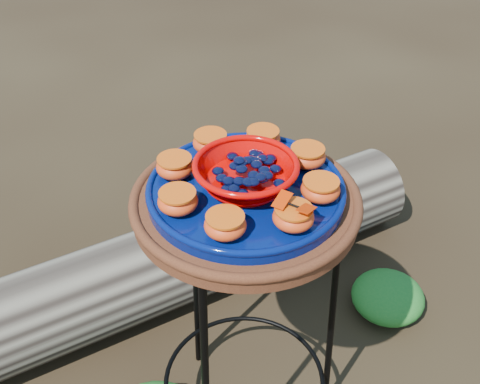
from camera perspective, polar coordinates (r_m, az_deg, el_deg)
plant_stand at (r=1.43m, az=0.45°, el=-12.70°), size 0.44×0.44×0.70m
terracotta_saucer at (r=1.18m, az=0.54°, el=-1.15°), size 0.44×0.44×0.04m
cobalt_plate at (r=1.16m, az=0.55°, el=0.03°), size 0.38×0.38×0.03m
red_bowl at (r=1.13m, az=0.56°, el=1.60°), size 0.19×0.19×0.05m
glass_gems at (r=1.11m, az=0.57°, el=3.23°), size 0.15×0.15×0.03m
orange_half_0 at (r=1.05m, az=5.08°, el=-2.40°), size 0.07×0.07×0.04m
orange_half_1 at (r=1.12m, az=7.63°, el=0.24°), size 0.07×0.07×0.04m
orange_half_2 at (r=1.20m, az=6.40°, el=3.35°), size 0.07×0.07×0.04m
orange_half_3 at (r=1.25m, az=2.18°, el=5.06°), size 0.07×0.07×0.04m
orange_half_4 at (r=1.24m, az=-2.81°, el=4.70°), size 0.07×0.07×0.04m
orange_half_5 at (r=1.17m, az=-6.19°, el=2.39°), size 0.07×0.07×0.04m
orange_half_6 at (r=1.09m, az=-5.91°, el=-0.88°), size 0.07×0.07×0.04m
orange_half_7 at (r=1.03m, az=-1.41°, el=-3.17°), size 0.07×0.07×0.04m
butterfly at (r=1.03m, az=5.16°, el=-1.22°), size 0.10×0.08×0.01m
driftwood_log at (r=1.93m, az=-3.53°, el=-5.65°), size 1.48×0.55×0.27m
foliage_right at (r=1.95m, az=13.86°, el=-9.54°), size 0.23×0.23×0.11m
foliage_back at (r=1.96m, az=-13.49°, el=-8.36°), size 0.31×0.31×0.16m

